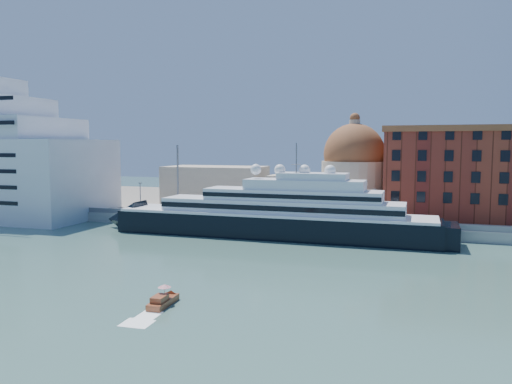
% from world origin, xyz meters
% --- Properties ---
extents(ground, '(400.00, 400.00, 0.00)m').
position_xyz_m(ground, '(0.00, 0.00, 0.00)').
color(ground, '#32574F').
rests_on(ground, ground).
extents(quay, '(180.00, 10.00, 2.50)m').
position_xyz_m(quay, '(0.00, 34.00, 1.25)').
color(quay, gray).
rests_on(quay, ground).
extents(land, '(260.00, 72.00, 2.00)m').
position_xyz_m(land, '(0.00, 75.00, 1.00)').
color(land, slate).
rests_on(land, ground).
extents(quay_fence, '(180.00, 0.10, 1.20)m').
position_xyz_m(quay_fence, '(0.00, 29.50, 3.10)').
color(quay_fence, slate).
rests_on(quay_fence, quay).
extents(superyacht, '(81.81, 11.34, 24.45)m').
position_xyz_m(superyacht, '(6.09, 23.00, 4.22)').
color(superyacht, black).
rests_on(superyacht, ground).
extents(service_barge, '(13.22, 7.19, 2.83)m').
position_xyz_m(service_barge, '(-56.91, 20.81, 0.81)').
color(service_barge, white).
rests_on(service_barge, ground).
extents(water_taxi, '(2.22, 5.90, 2.76)m').
position_xyz_m(water_taxi, '(8.76, -27.81, 0.66)').
color(water_taxi, maroon).
rests_on(water_taxi, ground).
extents(warehouse, '(43.00, 19.00, 23.25)m').
position_xyz_m(warehouse, '(52.00, 52.00, 13.79)').
color(warehouse, maroon).
rests_on(warehouse, land).
extents(church, '(66.00, 18.00, 25.50)m').
position_xyz_m(church, '(6.39, 57.72, 10.91)').
color(church, beige).
rests_on(church, land).
extents(lamp_posts, '(120.80, 2.40, 18.00)m').
position_xyz_m(lamp_posts, '(-12.67, 32.27, 9.84)').
color(lamp_posts, slate).
rests_on(lamp_posts, quay).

